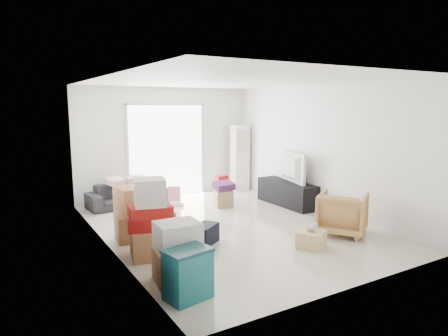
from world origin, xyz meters
name	(u,v)px	position (x,y,z in m)	size (l,w,h in m)	color
room_shell	(229,156)	(0.00, 0.00, 1.35)	(4.98, 6.48, 3.18)	beige
sliding_door	(167,147)	(0.00, 2.98, 1.24)	(2.10, 0.04, 2.33)	white
ac_tower	(240,158)	(1.95, 2.65, 0.88)	(0.45, 0.30, 1.75)	white
tv_console	(287,193)	(2.00, 0.72, 0.27)	(0.49, 1.63, 0.54)	black
television	(287,178)	(2.00, 0.72, 0.62)	(1.17, 0.67, 0.15)	black
sofa	(128,191)	(-1.17, 2.50, 0.35)	(1.78, 0.52, 0.70)	#25262A
pillow_left	(115,174)	(-1.46, 2.45, 0.76)	(0.39, 0.31, 0.12)	#CE969D
pillow_right	(135,173)	(-0.98, 2.47, 0.76)	(0.34, 0.27, 0.12)	#CE969D
armchair	(343,211)	(1.51, -1.40, 0.41)	(0.79, 0.74, 0.82)	tan
storage_bins	(188,274)	(-1.90, -2.21, 0.31)	(0.59, 0.47, 0.61)	#145860
box_stack_a	(178,253)	(-1.80, -1.71, 0.38)	(0.66, 0.57, 0.79)	#AA774D
box_stack_b	(151,223)	(-1.80, -0.71, 0.52)	(0.75, 0.70, 1.20)	#AA774D
box_stack_c	(134,214)	(-1.77, 0.16, 0.45)	(0.66, 0.57, 0.92)	#AA774D
loose_box	(162,220)	(-1.14, 0.49, 0.16)	(0.38, 0.38, 0.32)	#AA774D
duffel_bag	(205,234)	(-0.83, -0.61, 0.16)	(0.50, 0.30, 0.32)	black
ottoman	(224,198)	(0.67, 1.33, 0.19)	(0.37, 0.37, 0.37)	#A0895D
blanket	(224,187)	(0.67, 1.33, 0.44)	(0.41, 0.41, 0.14)	#431E4B
kids_table	(221,183)	(0.99, 1.97, 0.41)	(0.45, 0.45, 0.59)	#144EAF
toy_walker	(176,200)	(-0.20, 2.03, 0.12)	(0.39, 0.37, 0.42)	silver
wood_crate	(311,239)	(0.55, -1.65, 0.13)	(0.40, 0.40, 0.27)	#DEB580
plush_bunny	(312,228)	(0.58, -1.64, 0.32)	(0.25, 0.14, 0.13)	#B2ADA8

